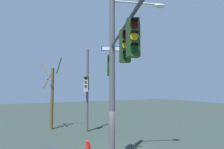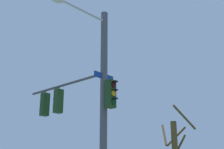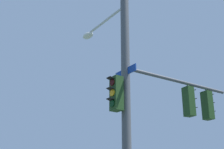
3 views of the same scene
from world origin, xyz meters
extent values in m
cylinder|color=#4C4F54|center=(0.28, 0.03, 4.25)|extent=(0.29, 0.29, 8.50)
cylinder|color=silver|center=(-0.94, 0.45, 8.11)|extent=(2.48, 0.92, 0.10)
ellipsoid|color=silver|center=(-2.16, 0.86, 8.03)|extent=(0.68, 0.53, 0.20)
cylinder|color=#4C4F54|center=(1.07, 2.38, 5.75)|extent=(1.69, 4.72, 0.12)
cube|color=#1E3D19|center=(1.20, 2.76, 5.05)|extent=(0.45, 0.42, 1.10)
cylinder|color=#2F0403|center=(1.27, 2.92, 5.39)|extent=(0.21, 0.11, 0.22)
cube|color=black|center=(1.30, 2.98, 5.51)|extent=(0.26, 0.23, 0.06)
cylinder|color=#F2A814|center=(1.27, 2.92, 5.05)|extent=(0.21, 0.11, 0.22)
cube|color=black|center=(1.30, 2.98, 5.17)|extent=(0.26, 0.23, 0.06)
cylinder|color=black|center=(1.27, 2.92, 4.71)|extent=(0.21, 0.11, 0.22)
cube|color=black|center=(1.30, 2.98, 4.83)|extent=(0.26, 0.23, 0.06)
cylinder|color=#4C4F54|center=(1.20, 2.76, 5.68)|extent=(0.04, 0.04, 0.15)
cube|color=#1E3D19|center=(1.53, 3.73, 5.05)|extent=(0.45, 0.41, 1.10)
cylinder|color=#2F0403|center=(1.59, 3.89, 5.39)|extent=(0.22, 0.11, 0.22)
cube|color=black|center=(1.62, 3.96, 5.51)|extent=(0.25, 0.23, 0.06)
cylinder|color=#F2A814|center=(1.59, 3.89, 5.05)|extent=(0.22, 0.11, 0.22)
cube|color=black|center=(1.62, 3.96, 5.17)|extent=(0.25, 0.23, 0.06)
cylinder|color=black|center=(1.59, 3.89, 4.71)|extent=(0.22, 0.11, 0.22)
cube|color=black|center=(1.62, 3.96, 4.83)|extent=(0.25, 0.23, 0.06)
cylinder|color=#4C4F54|center=(1.53, 3.73, 5.68)|extent=(0.04, 0.04, 0.15)
cube|color=#1E3D19|center=(0.17, -0.31, 4.82)|extent=(0.43, 0.39, 1.10)
cylinder|color=#2F0403|center=(0.12, -0.47, 5.16)|extent=(0.22, 0.09, 0.22)
cube|color=black|center=(0.10, -0.54, 5.28)|extent=(0.25, 0.22, 0.06)
cylinder|color=#F2A814|center=(0.12, -0.47, 4.82)|extent=(0.22, 0.09, 0.22)
cube|color=black|center=(0.10, -0.54, 4.94)|extent=(0.25, 0.22, 0.06)
cylinder|color=black|center=(0.12, -0.47, 4.48)|extent=(0.22, 0.09, 0.22)
cube|color=black|center=(0.10, -0.54, 4.60)|extent=(0.25, 0.22, 0.06)
cube|color=navy|center=(0.28, 0.03, 5.62)|extent=(1.05, 0.38, 0.24)
cube|color=white|center=(0.29, 0.05, 5.62)|extent=(0.95, 0.33, 0.18)
cylinder|color=#4C4F54|center=(-0.77, -6.63, 3.52)|extent=(0.21, 0.21, 7.03)
cube|color=#99999E|center=(-0.59, -6.36, 3.85)|extent=(0.54, 0.57, 1.04)
cube|color=#1E3D19|center=(-0.59, -6.36, 4.06)|extent=(0.47, 0.45, 1.10)
cylinder|color=#2F0403|center=(-0.50, -6.22, 4.40)|extent=(0.20, 0.15, 0.22)
cube|color=black|center=(-0.45, -6.16, 4.52)|extent=(0.26, 0.25, 0.06)
cylinder|color=#F2A814|center=(-0.50, -6.22, 4.06)|extent=(0.20, 0.15, 0.22)
cube|color=black|center=(-0.45, -6.16, 4.18)|extent=(0.26, 0.25, 0.06)
cylinder|color=black|center=(-0.50, -6.22, 3.72)|extent=(0.20, 0.15, 0.22)
cube|color=black|center=(-0.45, -6.16, 3.84)|extent=(0.26, 0.25, 0.06)
cylinder|color=red|center=(0.85, -1.84, 0.28)|extent=(0.24, 0.24, 0.55)
sphere|color=red|center=(0.85, -1.84, 0.63)|extent=(0.20, 0.20, 0.20)
cylinder|color=red|center=(0.71, -1.84, 0.30)|extent=(0.10, 0.09, 0.09)
cylinder|color=red|center=(0.99, -1.84, 0.30)|extent=(0.10, 0.09, 0.09)
cylinder|color=brown|center=(1.74, -8.93, 2.74)|extent=(0.27, 0.27, 5.48)
cylinder|color=brown|center=(2.15, -9.30, 4.31)|extent=(0.86, 0.93, 1.39)
cylinder|color=brown|center=(2.44, -8.63, 5.27)|extent=(0.72, 1.50, 1.46)
cylinder|color=brown|center=(1.18, -9.02, 5.74)|extent=(0.28, 1.21, 1.43)
camera|label=1|loc=(4.35, 7.90, 3.62)|focal=28.60mm
camera|label=2|loc=(-11.04, -5.33, 1.61)|focal=52.06mm
camera|label=3|loc=(5.87, -8.00, 1.96)|focal=51.27mm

